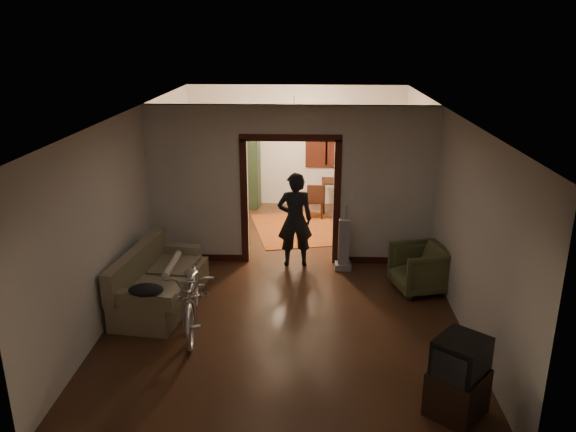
# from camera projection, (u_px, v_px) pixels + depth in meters

# --- Properties ---
(floor) EXTENTS (5.00, 8.50, 0.01)m
(floor) POSITION_uv_depth(u_px,v_px,m) (289.00, 278.00, 9.49)
(floor) COLOR black
(floor) RESTS_ON ground
(ceiling) EXTENTS (5.00, 8.50, 0.01)m
(ceiling) POSITION_uv_depth(u_px,v_px,m) (289.00, 111.00, 8.60)
(ceiling) COLOR white
(ceiling) RESTS_ON floor
(wall_back) EXTENTS (5.00, 0.02, 2.80)m
(wall_back) POSITION_uv_depth(u_px,v_px,m) (296.00, 146.00, 13.07)
(wall_back) COLOR beige
(wall_back) RESTS_ON floor
(wall_left) EXTENTS (0.02, 8.50, 2.80)m
(wall_left) POSITION_uv_depth(u_px,v_px,m) (136.00, 196.00, 9.14)
(wall_left) COLOR beige
(wall_left) RESTS_ON floor
(wall_right) EXTENTS (0.02, 8.50, 2.80)m
(wall_right) POSITION_uv_depth(u_px,v_px,m) (445.00, 200.00, 8.94)
(wall_right) COLOR beige
(wall_right) RESTS_ON floor
(partition_wall) EXTENTS (5.00, 0.14, 2.80)m
(partition_wall) POSITION_uv_depth(u_px,v_px,m) (291.00, 186.00, 9.75)
(partition_wall) COLOR beige
(partition_wall) RESTS_ON floor
(door_casing) EXTENTS (1.74, 0.20, 2.32)m
(door_casing) POSITION_uv_depth(u_px,v_px,m) (291.00, 202.00, 9.85)
(door_casing) COLOR black
(door_casing) RESTS_ON floor
(far_window) EXTENTS (0.98, 0.06, 1.28)m
(far_window) POSITION_uv_depth(u_px,v_px,m) (327.00, 140.00, 12.95)
(far_window) COLOR black
(far_window) RESTS_ON wall_back
(chandelier) EXTENTS (0.24, 0.24, 0.24)m
(chandelier) POSITION_uv_depth(u_px,v_px,m) (294.00, 116.00, 11.11)
(chandelier) COLOR #FFE0A5
(chandelier) RESTS_ON ceiling
(light_switch) EXTENTS (0.08, 0.01, 0.12)m
(light_switch) POSITION_uv_depth(u_px,v_px,m) (351.00, 196.00, 9.69)
(light_switch) COLOR silver
(light_switch) RESTS_ON partition_wall
(sofa) EXTENTS (1.11, 2.04, 0.89)m
(sofa) POSITION_uv_depth(u_px,v_px,m) (161.00, 277.00, 8.44)
(sofa) COLOR #676044
(sofa) RESTS_ON floor
(rolled_paper) EXTENTS (0.11, 0.88, 0.11)m
(rolled_paper) POSITION_uv_depth(u_px,v_px,m) (172.00, 264.00, 8.69)
(rolled_paper) COLOR beige
(rolled_paper) RESTS_ON sofa
(jacket) EXTENTS (0.47, 0.35, 0.14)m
(jacket) POSITION_uv_depth(u_px,v_px,m) (146.00, 290.00, 7.50)
(jacket) COLOR black
(jacket) RESTS_ON sofa
(bicycle) EXTENTS (0.91, 1.92, 0.97)m
(bicycle) POSITION_uv_depth(u_px,v_px,m) (193.00, 294.00, 7.82)
(bicycle) COLOR silver
(bicycle) RESTS_ON floor
(armchair) EXTENTS (0.99, 0.97, 0.74)m
(armchair) POSITION_uv_depth(u_px,v_px,m) (420.00, 269.00, 8.93)
(armchair) COLOR #4B4E2C
(armchair) RESTS_ON floor
(tv_stand) EXTENTS (0.77, 0.77, 0.52)m
(tv_stand) POSITION_uv_depth(u_px,v_px,m) (457.00, 393.00, 6.07)
(tv_stand) COLOR black
(tv_stand) RESTS_ON floor
(crt_tv) EXTENTS (0.70, 0.71, 0.46)m
(crt_tv) POSITION_uv_depth(u_px,v_px,m) (461.00, 359.00, 5.93)
(crt_tv) COLOR black
(crt_tv) RESTS_ON tv_stand
(vacuum) EXTENTS (0.29, 0.23, 0.92)m
(vacuum) POSITION_uv_depth(u_px,v_px,m) (344.00, 245.00, 9.68)
(vacuum) COLOR gray
(vacuum) RESTS_ON floor
(person) EXTENTS (0.66, 0.48, 1.69)m
(person) POSITION_uv_depth(u_px,v_px,m) (295.00, 220.00, 9.74)
(person) COLOR black
(person) RESTS_ON floor
(oriental_rug) EXTENTS (2.12, 2.51, 0.02)m
(oriental_rug) POSITION_uv_depth(u_px,v_px,m) (297.00, 229.00, 11.77)
(oriental_rug) COLOR maroon
(oriental_rug) RESTS_ON floor
(locker) EXTENTS (0.87, 0.55, 1.64)m
(locker) POSITION_uv_depth(u_px,v_px,m) (242.00, 173.00, 13.02)
(locker) COLOR #1F311D
(locker) RESTS_ON floor
(globe) EXTENTS (0.26, 0.26, 0.26)m
(globe) POSITION_uv_depth(u_px,v_px,m) (240.00, 125.00, 12.66)
(globe) COLOR #1E5972
(globe) RESTS_ON locker
(desk) EXTENTS (1.08, 0.72, 0.74)m
(desk) POSITION_uv_depth(u_px,v_px,m) (343.00, 197.00, 12.77)
(desk) COLOR black
(desk) RESTS_ON floor
(desk_chair) EXTENTS (0.45, 0.45, 0.79)m
(desk_chair) POSITION_uv_depth(u_px,v_px,m) (315.00, 201.00, 12.36)
(desk_chair) COLOR black
(desk_chair) RESTS_ON floor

